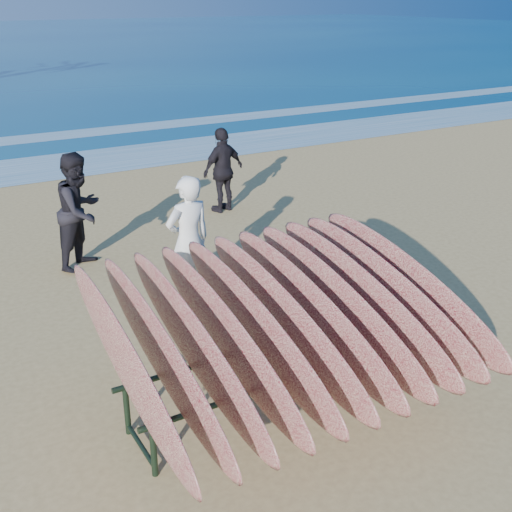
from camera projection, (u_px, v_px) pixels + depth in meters
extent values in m
plane|color=tan|center=(292.00, 358.00, 7.19)|extent=(120.00, 120.00, 0.00)
plane|color=white|center=(61.00, 165.00, 15.18)|extent=(160.00, 160.00, 0.00)
plane|color=white|center=(28.00, 139.00, 17.98)|extent=(160.00, 160.00, 0.00)
cylinder|color=black|center=(154.00, 451.00, 5.35)|extent=(0.06, 0.06, 0.50)
cylinder|color=black|center=(418.00, 357.00, 6.73)|extent=(0.06, 0.06, 0.50)
cylinder|color=black|center=(127.00, 410.00, 5.87)|extent=(0.06, 0.06, 0.50)
cylinder|color=black|center=(377.00, 331.00, 7.25)|extent=(0.06, 0.06, 0.50)
cylinder|color=black|center=(302.00, 376.00, 5.94)|extent=(3.20, 0.06, 0.06)
cylinder|color=black|center=(265.00, 345.00, 6.46)|extent=(3.20, 0.06, 0.06)
cylinder|color=black|center=(141.00, 446.00, 5.67)|extent=(0.04, 0.65, 0.04)
cylinder|color=black|center=(396.00, 357.00, 7.05)|extent=(0.04, 0.65, 0.04)
ellipsoid|color=#5F0615|center=(126.00, 362.00, 5.31)|extent=(0.08, 2.98, 1.22)
ellipsoid|color=#5F0615|center=(161.00, 352.00, 5.45)|extent=(0.08, 2.98, 1.22)
ellipsoid|color=#5F0615|center=(194.00, 343.00, 5.59)|extent=(0.08, 2.98, 1.22)
ellipsoid|color=#5F0615|center=(225.00, 334.00, 5.74)|extent=(0.08, 2.98, 1.22)
ellipsoid|color=#5F0615|center=(255.00, 326.00, 5.88)|extent=(0.08, 2.98, 1.22)
ellipsoid|color=#5F0615|center=(284.00, 318.00, 6.03)|extent=(0.08, 2.98, 1.22)
ellipsoid|color=#5F0615|center=(311.00, 310.00, 6.17)|extent=(0.08, 2.98, 1.22)
ellipsoid|color=#5F0615|center=(337.00, 303.00, 6.32)|extent=(0.08, 2.98, 1.22)
ellipsoid|color=#5F0615|center=(361.00, 296.00, 6.46)|extent=(0.08, 2.98, 1.22)
ellipsoid|color=#5F0615|center=(385.00, 289.00, 6.61)|extent=(0.08, 2.98, 1.22)
ellipsoid|color=#5F0615|center=(408.00, 283.00, 6.75)|extent=(0.08, 2.98, 1.22)
imported|color=silver|center=(189.00, 241.00, 8.18)|extent=(0.67, 0.48, 1.72)
imported|color=black|center=(80.00, 211.00, 9.30)|extent=(1.06, 1.04, 1.72)
imported|color=black|center=(223.00, 170.00, 11.76)|extent=(0.98, 0.60, 1.56)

